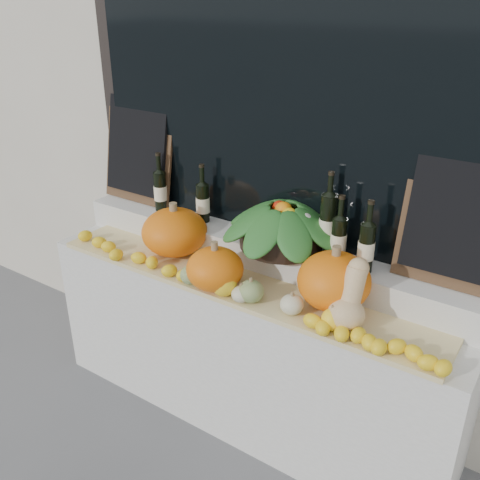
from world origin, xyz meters
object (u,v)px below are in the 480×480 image
Objects in this scene: produce_bowl at (283,224)px; butternut_squash at (349,302)px; pumpkin_right at (334,281)px; wine_bottle_tall at (328,224)px; pumpkin_left at (175,232)px.

butternut_squash is at bearing -30.51° from produce_bowl.
wine_bottle_tall is at bearing 123.83° from pumpkin_right.
wine_bottle_tall is at bearing 14.57° from pumpkin_left.
produce_bowl is 0.23m from wine_bottle_tall.
pumpkin_right is 0.50× the size of produce_bowl.
produce_bowl reaches higher than pumpkin_left.
butternut_squash is 0.59m from produce_bowl.
pumpkin_right is 0.43m from produce_bowl.
produce_bowl is (0.57, 0.17, 0.12)m from pumpkin_left.
wine_bottle_tall is at bearing 129.46° from butternut_squash.
butternut_squash is (0.12, -0.11, -0.01)m from pumpkin_right.
wine_bottle_tall reaches higher than pumpkin_left.
pumpkin_left is 0.85× the size of wine_bottle_tall.
butternut_squash is at bearing -6.59° from pumpkin_left.
pumpkin_left is 0.94m from pumpkin_right.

